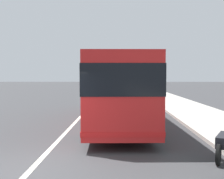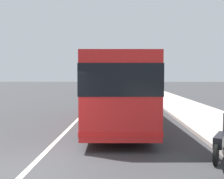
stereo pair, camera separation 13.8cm
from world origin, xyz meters
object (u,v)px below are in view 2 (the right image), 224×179
motorcycle_angled (220,143)px  car_far_distant (123,90)px  coach_bus (117,87)px  car_side_street (124,85)px

motorcycle_angled → car_far_distant: size_ratio=0.39×
coach_bus → car_side_street: (36.19, -0.78, -1.12)m
coach_bus → motorcycle_angled: 6.94m
motorcycle_angled → coach_bus: bearing=55.1°
motorcycle_angled → car_far_distant: car_far_distant is taller
car_side_street → motorcycle_angled: bearing=-173.1°
coach_bus → car_far_distant: 19.20m
motorcycle_angled → car_side_street: size_ratio=0.42×
motorcycle_angled → car_side_street: (42.26, 2.30, 0.26)m
coach_bus → car_far_distant: size_ratio=2.50×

